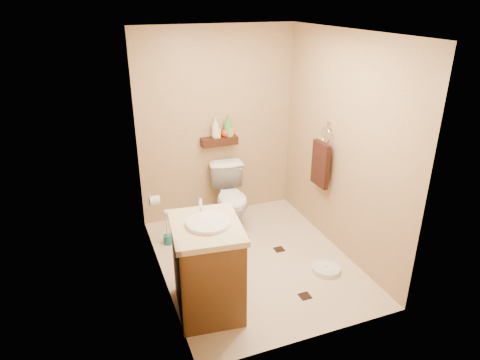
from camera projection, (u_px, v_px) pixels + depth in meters
name	position (u px, v px, depth m)	size (l,w,h in m)	color
ground	(254.00, 260.00, 4.74)	(2.50, 2.50, 0.00)	beige
wall_back	(217.00, 126.00, 5.33)	(2.00, 0.04, 2.40)	tan
wall_front	(321.00, 214.00, 3.19)	(2.00, 0.04, 2.40)	tan
wall_left	(156.00, 172.00, 3.93)	(0.04, 2.50, 2.40)	tan
wall_right	(342.00, 147.00, 4.58)	(0.04, 2.50, 2.40)	tan
ceiling	(258.00, 32.00, 3.78)	(2.00, 2.50, 0.02)	white
wall_shelf	(219.00, 141.00, 5.33)	(0.46, 0.14, 0.10)	#3A190F
floor_accents	(261.00, 262.00, 4.68)	(1.28, 1.36, 0.01)	black
toilet	(231.00, 198.00, 5.31)	(0.43, 0.75, 0.76)	white
vanity	(208.00, 266.00, 3.84)	(0.68, 0.79, 1.03)	brown
bathroom_scale	(326.00, 269.00, 4.53)	(0.32, 0.32, 0.06)	silver
toilet_brush	(167.00, 232.00, 4.98)	(0.10, 0.10, 0.45)	#19675F
towel_ring	(321.00, 162.00, 4.87)	(0.12, 0.30, 0.76)	silver
toilet_paper	(155.00, 201.00, 4.74)	(0.12, 0.11, 0.12)	silver
bottle_a	(215.00, 128.00, 5.24)	(0.10, 0.10, 0.26)	silver
bottle_b	(217.00, 131.00, 5.26)	(0.08, 0.08, 0.18)	yellow
bottle_c	(225.00, 131.00, 5.31)	(0.10, 0.10, 0.13)	red
bottle_d	(228.00, 126.00, 5.29)	(0.10, 0.10, 0.26)	green
bottle_e	(229.00, 130.00, 5.32)	(0.08, 0.08, 0.17)	#E4B14C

